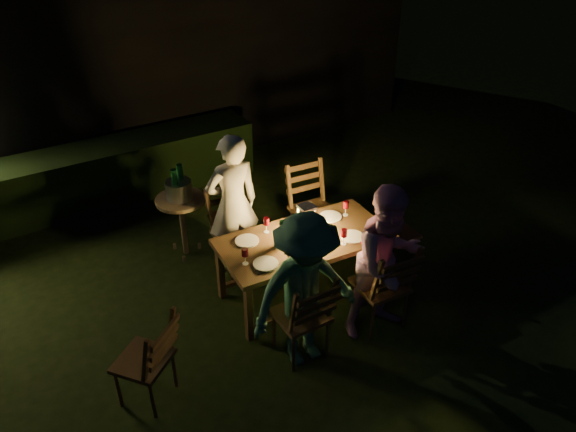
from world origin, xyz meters
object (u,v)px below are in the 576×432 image
person_opp_left (305,292)px  lantern (306,222)px  chair_near_left (302,329)px  dining_table (304,244)px  chair_far_right (312,222)px  chair_end (396,243)px  bottle_bucket_a (176,189)px  bottle_table (283,233)px  chair_near_right (380,299)px  person_house_side (233,204)px  side_table (181,205)px  ice_bucket (179,190)px  chair_spare (147,373)px  bottle_bucket_b (181,183)px  chair_far_left (237,245)px  person_opp_right (388,262)px

person_opp_left → lantern: bearing=60.1°
chair_near_left → dining_table: bearing=56.5°
lantern → chair_far_right: bearing=51.8°
chair_end → bottle_bucket_a: 2.61m
chair_end → bottle_table: 1.60m
chair_near_right → person_house_side: person_house_side is taller
dining_table → side_table: bearing=123.8°
lantern → side_table: 1.61m
chair_far_right → person_opp_left: size_ratio=0.68×
bottle_table → ice_bucket: bearing=112.3°
chair_near_left → chair_spare: bearing=170.5°
chair_near_left → chair_near_right: 0.90m
person_house_side → chair_far_right: bearing=177.3°
person_house_side → person_opp_left: person_house_side is taller
bottle_bucket_a → bottle_bucket_b: bearing=38.7°
person_opp_left → lantern: 1.01m
chair_near_left → chair_far_left: chair_far_left is taller
chair_far_left → person_opp_left: bearing=83.2°
bottle_bucket_b → chair_near_right: bearing=-62.4°
chair_far_left → person_opp_right: size_ratio=0.65×
bottle_table → side_table: size_ratio=0.36×
chair_spare → bottle_bucket_a: (1.06, 1.85, 0.63)m
person_opp_left → bottle_bucket_a: 2.17m
person_opp_right → bottle_table: person_opp_right is taller
chair_far_right → bottle_bucket_b: (-1.36, 0.69, 0.60)m
chair_near_left → chair_near_right: bearing=-3.4°
dining_table → side_table: size_ratio=2.37×
lantern → bottle_bucket_b: 1.60m
lantern → bottle_bucket_a: 1.59m
chair_near_right → side_table: bearing=123.2°
chair_near_left → chair_far_right: chair_far_right is taller
chair_near_right → lantern: lantern is taller
lantern → bottle_bucket_a: bearing=125.2°
person_opp_left → bottle_table: person_opp_left is taller
chair_spare → person_opp_right: bearing=-47.1°
bottle_bucket_a → dining_table: bearing=-57.4°
chair_far_left → lantern: (0.46, -0.75, 0.58)m
person_opp_left → chair_far_right: bearing=57.9°
chair_far_right → side_table: (-1.41, 0.65, 0.35)m
person_house_side → side_table: person_house_side is taller
dining_table → person_opp_left: (-0.50, -0.79, 0.13)m
chair_near_left → chair_far_left: bearing=86.8°
chair_far_left → side_table: (-0.41, 0.59, 0.36)m
person_opp_right → bottle_table: size_ratio=5.79×
bottle_table → ice_bucket: size_ratio=0.93×
dining_table → person_opp_right: person_opp_right is taller
person_house_side → ice_bucket: 0.68m
chair_far_right → ice_bucket: bearing=-20.2°
bottle_bucket_a → bottle_bucket_b: (0.10, 0.08, 0.00)m
person_house_side → ice_bucket: (-0.41, 0.54, 0.04)m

